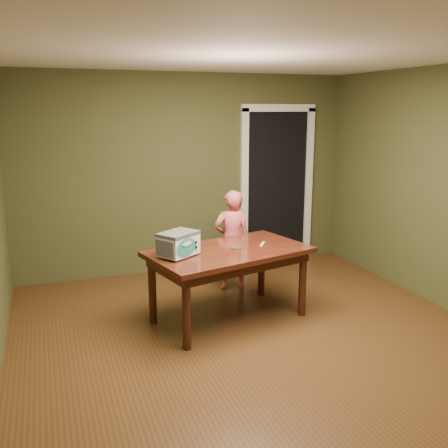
# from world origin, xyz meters

# --- Properties ---
(floor) EXTENTS (5.00, 5.00, 0.00)m
(floor) POSITION_xyz_m (0.00, 0.00, 0.00)
(floor) COLOR #503016
(floor) RESTS_ON ground
(room_shell) EXTENTS (4.52, 5.02, 2.61)m
(room_shell) POSITION_xyz_m (0.00, 0.00, 1.71)
(room_shell) COLOR #424424
(room_shell) RESTS_ON ground
(doorway) EXTENTS (1.10, 0.66, 2.25)m
(doorway) POSITION_xyz_m (1.30, 2.78, 1.06)
(doorway) COLOR black
(doorway) RESTS_ON ground
(dining_table) EXTENTS (1.77, 1.26, 0.75)m
(dining_table) POSITION_xyz_m (-0.08, 0.72, 0.65)
(dining_table) COLOR #370F0C
(dining_table) RESTS_ON floor
(toy_oven) EXTENTS (0.45, 0.42, 0.24)m
(toy_oven) POSITION_xyz_m (-0.62, 0.67, 0.88)
(toy_oven) COLOR #4C4F54
(toy_oven) RESTS_ON dining_table
(baking_pan) EXTENTS (0.10, 0.10, 0.02)m
(baking_pan) POSITION_xyz_m (-0.01, 0.70, 0.76)
(baking_pan) COLOR silver
(baking_pan) RESTS_ON dining_table
(spatula) EXTENTS (0.12, 0.16, 0.01)m
(spatula) POSITION_xyz_m (0.32, 0.79, 0.75)
(spatula) COLOR #FAD76C
(spatula) RESTS_ON dining_table
(child) EXTENTS (0.47, 0.34, 1.22)m
(child) POSITION_xyz_m (0.27, 1.54, 0.61)
(child) COLOR #D85A59
(child) RESTS_ON floor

